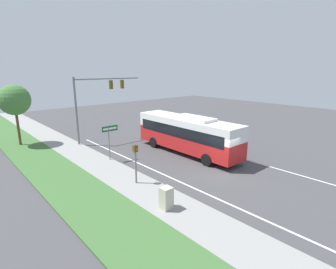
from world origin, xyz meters
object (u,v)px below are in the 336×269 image
signal_gantry (97,95)px  street_sign (110,136)px  utility_cabinet (166,198)px  bus (187,133)px  pedestrian_signal (136,158)px

signal_gantry → street_sign: 7.00m
street_sign → utility_cabinet: 9.19m
bus → street_sign: bus is taller
signal_gantry → street_sign: bearing=-109.6°
bus → signal_gantry: (-4.01, 8.80, 2.91)m
street_sign → utility_cabinet: street_sign is taller
bus → pedestrian_signal: size_ratio=3.98×
signal_gantry → utility_cabinet: 16.04m
signal_gantry → utility_cabinet: (-3.89, -15.02, -4.08)m
utility_cabinet → pedestrian_signal: bearing=80.0°
bus → signal_gantry: signal_gantry is taller
street_sign → utility_cabinet: bearing=-100.9°
bus → signal_gantry: size_ratio=1.45×
signal_gantry → pedestrian_signal: 12.10m
pedestrian_signal → street_sign: bearing=78.5°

